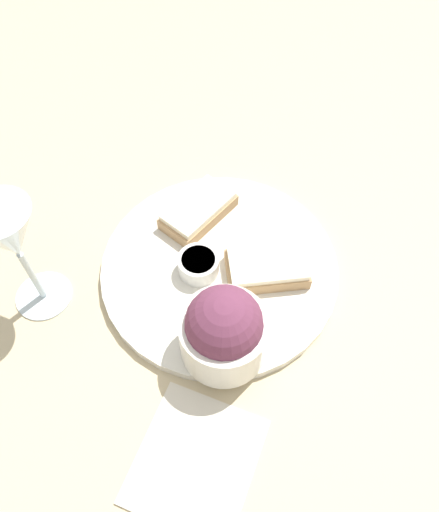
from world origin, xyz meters
TOP-DOWN VIEW (x-y plane):
  - ground_plane at (0.00, 0.00)m, footprint 4.00×4.00m
  - dinner_plate at (0.00, 0.00)m, footprint 0.30×0.30m
  - salad_bowl at (-0.07, -0.09)m, footprint 0.10×0.10m
  - sauce_ramekin at (-0.03, 0.01)m, footprint 0.05×0.05m
  - cheese_toast_near at (0.04, -0.05)m, footprint 0.12×0.10m
  - cheese_toast_far at (0.03, 0.08)m, footprint 0.11×0.07m
  - wine_glass at (-0.19, 0.11)m, footprint 0.07×0.07m
  - napkin at (-0.17, -0.16)m, footprint 0.17×0.17m

SIDE VIEW (x-z plane):
  - ground_plane at x=0.00m, z-range 0.00..0.00m
  - napkin at x=-0.17m, z-range 0.00..0.01m
  - dinner_plate at x=0.00m, z-range 0.00..0.01m
  - cheese_toast_near at x=0.04m, z-range 0.01..0.04m
  - cheese_toast_far at x=0.03m, z-range 0.01..0.04m
  - sauce_ramekin at x=-0.03m, z-range 0.02..0.04m
  - salad_bowl at x=-0.07m, z-range 0.01..0.11m
  - wine_glass at x=-0.19m, z-range 0.04..0.20m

